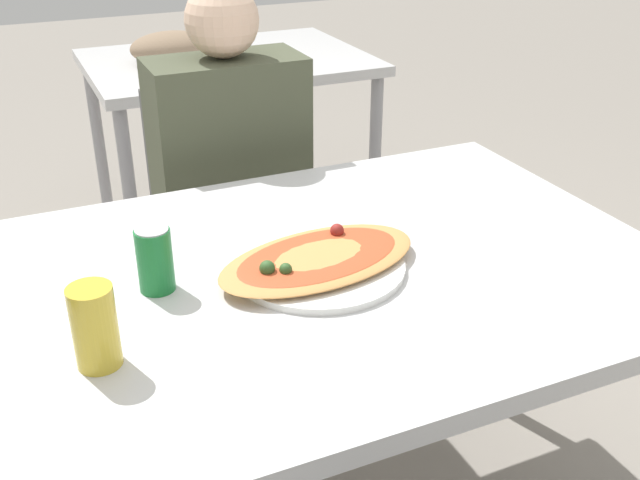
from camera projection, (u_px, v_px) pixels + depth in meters
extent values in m
cube|color=silver|center=(322.00, 275.00, 1.48)|extent=(1.38, 0.96, 0.04)
cylinder|color=#99999E|center=(6.00, 388.00, 1.78)|extent=(0.05, 0.05, 0.73)
cylinder|color=#99999E|center=(456.00, 279.00, 2.24)|extent=(0.05, 0.05, 0.73)
cube|color=#4C4C4C|center=(232.00, 249.00, 2.24)|extent=(0.40, 0.40, 0.04)
cube|color=#4C4C4C|center=(209.00, 154.00, 2.28)|extent=(0.38, 0.03, 0.44)
cylinder|color=#38383D|center=(307.00, 330.00, 2.27)|extent=(0.03, 0.03, 0.43)
cylinder|color=#38383D|center=(199.00, 357.00, 2.15)|extent=(0.03, 0.03, 0.43)
cylinder|color=#38383D|center=(268.00, 278.00, 2.55)|extent=(0.03, 0.03, 0.43)
cylinder|color=#38383D|center=(170.00, 300.00, 2.42)|extent=(0.03, 0.03, 0.43)
cylinder|color=#2D2D38|center=(277.00, 320.00, 2.28)|extent=(0.10, 0.10, 0.47)
cylinder|color=#2D2D38|center=(218.00, 335.00, 2.21)|extent=(0.10, 0.10, 0.47)
cube|color=#474C38|center=(230.00, 158.00, 2.08)|extent=(0.42, 0.21, 0.56)
sphere|color=beige|center=(222.00, 20.00, 1.91)|extent=(0.19, 0.19, 0.19)
cylinder|color=white|center=(319.00, 266.00, 1.46)|extent=(0.34, 0.34, 0.01)
ellipsoid|color=tan|center=(319.00, 258.00, 1.45)|extent=(0.45, 0.29, 0.02)
ellipsoid|color=#C14C28|center=(319.00, 256.00, 1.45)|extent=(0.37, 0.24, 0.01)
sphere|color=maroon|center=(337.00, 230.00, 1.53)|extent=(0.03, 0.03, 0.03)
sphere|color=#335928|center=(267.00, 268.00, 1.39)|extent=(0.03, 0.03, 0.03)
sphere|color=#335928|center=(286.00, 269.00, 1.39)|extent=(0.02, 0.02, 0.02)
cylinder|color=#197233|center=(155.00, 260.00, 1.37)|extent=(0.07, 0.07, 0.12)
cylinder|color=silver|center=(151.00, 230.00, 1.34)|extent=(0.06, 0.06, 0.00)
cylinder|color=gold|center=(95.00, 327.00, 1.16)|extent=(0.07, 0.07, 0.14)
cube|color=silver|center=(227.00, 62.00, 3.01)|extent=(1.10, 0.80, 0.04)
ellipsoid|color=#8C7259|center=(172.00, 47.00, 2.89)|extent=(0.32, 0.24, 0.12)
cylinder|color=#99999E|center=(131.00, 204.00, 2.72)|extent=(0.05, 0.05, 0.73)
cylinder|color=#99999E|center=(375.00, 163.00, 3.08)|extent=(0.05, 0.05, 0.73)
cylinder|color=#99999E|center=(99.00, 144.00, 3.29)|extent=(0.05, 0.05, 0.73)
cylinder|color=#99999E|center=(308.00, 115.00, 3.65)|extent=(0.05, 0.05, 0.73)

